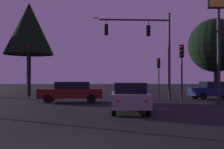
{
  "coord_description": "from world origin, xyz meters",
  "views": [
    {
      "loc": [
        0.87,
        -6.94,
        1.67
      ],
      "look_at": [
        1.33,
        14.74,
        2.07
      ],
      "focal_mm": 45.26,
      "sensor_mm": 36.0,
      "label": 1
    }
  ],
  "objects_px": {
    "car_nearside_lane": "(129,97)",
    "traffic_light_median": "(182,62)",
    "tree_left_far": "(29,29)",
    "traffic_signal_mast_arm": "(148,40)",
    "tree_behind_sign": "(215,45)",
    "traffic_light_corner_right": "(28,61)",
    "store_sign_illuminated": "(218,23)",
    "car_crossing_left": "(71,92)",
    "traffic_light_corner_left": "(159,69)",
    "car_crossing_right": "(214,90)"
  },
  "relations": [
    {
      "from": "traffic_light_median",
      "to": "tree_behind_sign",
      "type": "distance_m",
      "value": 13.37
    },
    {
      "from": "tree_behind_sign",
      "to": "tree_left_far",
      "type": "bearing_deg",
      "value": -176.82
    },
    {
      "from": "car_nearside_lane",
      "to": "store_sign_illuminated",
      "type": "distance_m",
      "value": 8.59
    },
    {
      "from": "car_nearside_lane",
      "to": "car_crossing_left",
      "type": "relative_size",
      "value": 0.94
    },
    {
      "from": "car_crossing_left",
      "to": "tree_left_far",
      "type": "height_order",
      "value": "tree_left_far"
    },
    {
      "from": "car_nearside_lane",
      "to": "traffic_light_median",
      "type": "bearing_deg",
      "value": 52.48
    },
    {
      "from": "traffic_light_corner_left",
      "to": "car_crossing_right",
      "type": "height_order",
      "value": "traffic_light_corner_left"
    },
    {
      "from": "tree_behind_sign",
      "to": "tree_left_far",
      "type": "relative_size",
      "value": 0.86
    },
    {
      "from": "traffic_light_corner_left",
      "to": "tree_behind_sign",
      "type": "bearing_deg",
      "value": 32.69
    },
    {
      "from": "traffic_light_corner_left",
      "to": "traffic_light_median",
      "type": "distance_m",
      "value": 6.64
    },
    {
      "from": "car_nearside_lane",
      "to": "car_crossing_left",
      "type": "distance_m",
      "value": 7.45
    },
    {
      "from": "traffic_light_corner_left",
      "to": "car_nearside_lane",
      "type": "distance_m",
      "value": 12.77
    },
    {
      "from": "car_crossing_left",
      "to": "tree_behind_sign",
      "type": "distance_m",
      "value": 18.54
    },
    {
      "from": "tree_left_far",
      "to": "traffic_signal_mast_arm",
      "type": "bearing_deg",
      "value": -29.93
    },
    {
      "from": "car_crossing_left",
      "to": "traffic_light_median",
      "type": "bearing_deg",
      "value": -7.12
    },
    {
      "from": "traffic_light_median",
      "to": "car_crossing_right",
      "type": "relative_size",
      "value": 1.0
    },
    {
      "from": "traffic_signal_mast_arm",
      "to": "traffic_light_corner_left",
      "type": "relative_size",
      "value": 1.95
    },
    {
      "from": "traffic_light_corner_left",
      "to": "tree_left_far",
      "type": "bearing_deg",
      "value": 165.12
    },
    {
      "from": "traffic_light_median",
      "to": "traffic_light_corner_left",
      "type": "bearing_deg",
      "value": 93.44
    },
    {
      "from": "traffic_light_corner_left",
      "to": "tree_left_far",
      "type": "distance_m",
      "value": 14.28
    },
    {
      "from": "tree_behind_sign",
      "to": "traffic_light_corner_left",
      "type": "bearing_deg",
      "value": -147.31
    },
    {
      "from": "store_sign_illuminated",
      "to": "tree_behind_sign",
      "type": "distance_m",
      "value": 13.69
    },
    {
      "from": "store_sign_illuminated",
      "to": "tree_left_far",
      "type": "height_order",
      "value": "tree_left_far"
    },
    {
      "from": "traffic_signal_mast_arm",
      "to": "car_crossing_right",
      "type": "height_order",
      "value": "traffic_signal_mast_arm"
    },
    {
      "from": "traffic_light_median",
      "to": "car_nearside_lane",
      "type": "relative_size",
      "value": 0.93
    },
    {
      "from": "tree_left_far",
      "to": "car_crossing_right",
      "type": "bearing_deg",
      "value": -19.15
    },
    {
      "from": "traffic_light_corner_left",
      "to": "car_crossing_right",
      "type": "bearing_deg",
      "value": -30.91
    },
    {
      "from": "traffic_light_median",
      "to": "car_nearside_lane",
      "type": "bearing_deg",
      "value": -127.52
    },
    {
      "from": "traffic_signal_mast_arm",
      "to": "car_crossing_left",
      "type": "distance_m",
      "value": 7.71
    },
    {
      "from": "car_crossing_right",
      "to": "traffic_light_corner_left",
      "type": "bearing_deg",
      "value": 149.09
    },
    {
      "from": "traffic_signal_mast_arm",
      "to": "car_crossing_right",
      "type": "distance_m",
      "value": 7.11
    },
    {
      "from": "traffic_light_median",
      "to": "store_sign_illuminated",
      "type": "bearing_deg",
      "value": -38.29
    },
    {
      "from": "car_nearside_lane",
      "to": "traffic_light_corner_left",
      "type": "bearing_deg",
      "value": 72.6
    },
    {
      "from": "car_nearside_lane",
      "to": "car_crossing_left",
      "type": "bearing_deg",
      "value": 120.31
    },
    {
      "from": "traffic_light_corner_left",
      "to": "car_nearside_lane",
      "type": "bearing_deg",
      "value": -107.4
    },
    {
      "from": "traffic_light_median",
      "to": "tree_behind_sign",
      "type": "bearing_deg",
      "value": 58.83
    },
    {
      "from": "traffic_light_corner_right",
      "to": "tree_behind_sign",
      "type": "relative_size",
      "value": 0.56
    },
    {
      "from": "car_crossing_right",
      "to": "tree_left_far",
      "type": "xyz_separation_m",
      "value": [
        -17.38,
        6.03,
        6.26
      ]
    },
    {
      "from": "traffic_light_corner_right",
      "to": "car_nearside_lane",
      "type": "relative_size",
      "value": 1.07
    },
    {
      "from": "car_crossing_left",
      "to": "traffic_signal_mast_arm",
      "type": "bearing_deg",
      "value": 21.83
    },
    {
      "from": "car_nearside_lane",
      "to": "car_crossing_right",
      "type": "distance_m",
      "value": 12.45
    },
    {
      "from": "car_crossing_right",
      "to": "tree_left_far",
      "type": "bearing_deg",
      "value": 160.85
    },
    {
      "from": "traffic_signal_mast_arm",
      "to": "tree_behind_sign",
      "type": "xyz_separation_m",
      "value": [
        8.69,
        7.83,
        0.56
      ]
    },
    {
      "from": "traffic_light_corner_left",
      "to": "car_nearside_lane",
      "type": "xyz_separation_m",
      "value": [
        -3.78,
        -12.06,
        -1.85
      ]
    },
    {
      "from": "traffic_signal_mast_arm",
      "to": "store_sign_illuminated",
      "type": "relative_size",
      "value": 0.99
    },
    {
      "from": "traffic_light_corner_right",
      "to": "store_sign_illuminated",
      "type": "relative_size",
      "value": 0.65
    },
    {
      "from": "traffic_light_median",
      "to": "store_sign_illuminated",
      "type": "relative_size",
      "value": 0.56
    },
    {
      "from": "store_sign_illuminated",
      "to": "tree_left_far",
      "type": "bearing_deg",
      "value": 143.03
    },
    {
      "from": "traffic_light_corner_right",
      "to": "store_sign_illuminated",
      "type": "height_order",
      "value": "store_sign_illuminated"
    },
    {
      "from": "store_sign_illuminated",
      "to": "traffic_light_median",
      "type": "bearing_deg",
      "value": 141.71
    }
  ]
}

